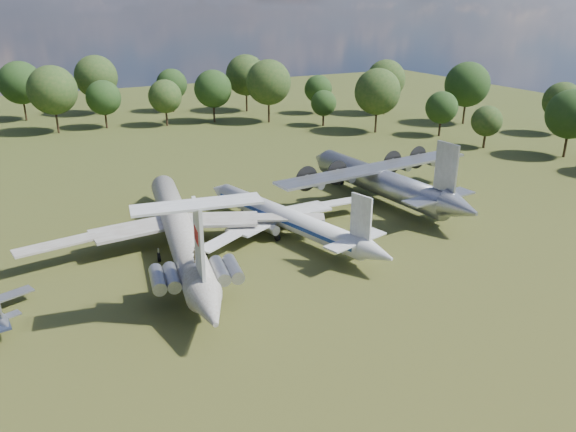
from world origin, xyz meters
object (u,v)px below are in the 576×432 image
an12_transport (380,185)px  il62_airliner (179,234)px  person_on_il62 (195,254)px  tu104_jet (286,221)px

an12_transport → il62_airliner: bearing=-177.2°
person_on_il62 → il62_airliner: bearing=-111.3°
il62_airliner → person_on_il62: person_on_il62 is taller
tu104_jet → person_on_il62: size_ratio=22.02×
an12_transport → person_on_il62: 40.52m
il62_airliner → person_on_il62: size_ratio=28.69×
tu104_jet → an12_transport: size_ratio=0.96×
il62_airliner → an12_transport: an12_transport is taller
il62_airliner → an12_transport: size_ratio=1.25×
tu104_jet → person_on_il62: 21.13m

